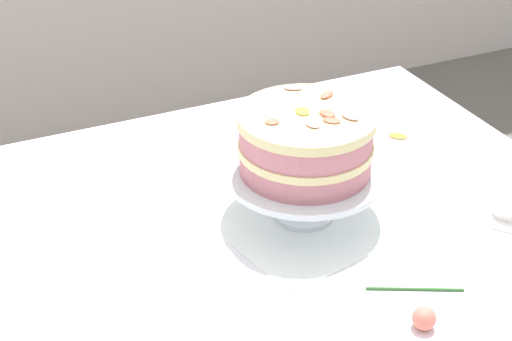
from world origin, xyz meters
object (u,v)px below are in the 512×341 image
Objects in this scene: teacup at (510,206)px; cake_stand at (304,178)px; fallen_rose at (423,316)px; dining_table at (230,282)px; layer_cake at (306,142)px.

cake_stand is at bearing 155.53° from teacup.
fallen_rose is (0.03, -0.34, -0.07)m from cake_stand.
dining_table is 0.29m from layer_cake.
cake_stand reaches higher than teacup.
cake_stand reaches higher than dining_table.
cake_stand is 0.07m from layer_cake.
fallen_rose is at bearing -150.17° from teacup.
fallen_rose is at bearing -85.14° from cake_stand.
layer_cake reaches higher than dining_table.
teacup is at bearing -24.47° from cake_stand.
teacup is at bearing 29.83° from fallen_rose.
teacup is at bearing -15.80° from dining_table.
teacup is (0.35, -0.16, -0.06)m from cake_stand.
cake_stand is at bearing 94.86° from fallen_rose.
dining_table is 0.53m from teacup.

